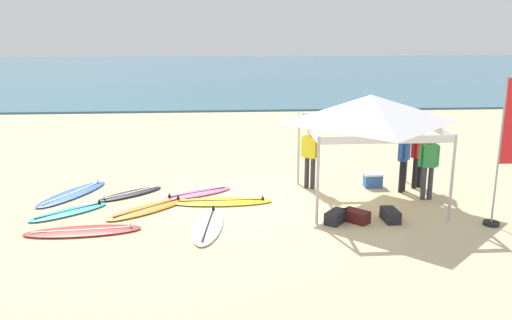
{
  "coord_description": "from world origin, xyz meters",
  "views": [
    {
      "loc": [
        -0.93,
        -13.4,
        4.67
      ],
      "look_at": [
        -0.02,
        0.55,
        1.0
      ],
      "focal_mm": 39.12,
      "sensor_mm": 36.0,
      "label": 1
    }
  ],
  "objects_px": {
    "person_yellow": "(310,154)",
    "gear_bag_on_sand": "(356,216)",
    "surfboard_red": "(83,231)",
    "canopy_tent": "(371,109)",
    "surfboard_cyan": "(69,212)",
    "surfboard_orange": "(148,209)",
    "surfboard_blue": "(72,194)",
    "surfboard_yellow": "(222,202)",
    "surfboard_pink": "(197,193)",
    "gear_bag_by_pole": "(336,217)",
    "person_blue": "(404,156)",
    "person_green": "(429,163)",
    "person_red": "(419,153)",
    "banner_flag": "(504,158)",
    "surfboard_black": "(130,194)",
    "cooler_box": "(373,180)",
    "surfboard_white": "(208,225)",
    "gear_bag_near_tent": "(390,215)"
  },
  "relations": [
    {
      "from": "person_green",
      "to": "banner_flag",
      "type": "distance_m",
      "value": 2.19
    },
    {
      "from": "surfboard_cyan",
      "to": "surfboard_orange",
      "type": "relative_size",
      "value": 0.88
    },
    {
      "from": "surfboard_yellow",
      "to": "person_green",
      "type": "height_order",
      "value": "person_green"
    },
    {
      "from": "surfboard_blue",
      "to": "person_green",
      "type": "height_order",
      "value": "person_green"
    },
    {
      "from": "banner_flag",
      "to": "gear_bag_on_sand",
      "type": "relative_size",
      "value": 5.67
    },
    {
      "from": "surfboard_blue",
      "to": "person_blue",
      "type": "distance_m",
      "value": 8.91
    },
    {
      "from": "surfboard_black",
      "to": "cooler_box",
      "type": "height_order",
      "value": "cooler_box"
    },
    {
      "from": "surfboard_black",
      "to": "person_blue",
      "type": "xyz_separation_m",
      "value": [
        7.31,
        -0.16,
        0.95
      ]
    },
    {
      "from": "surfboard_cyan",
      "to": "surfboard_white",
      "type": "bearing_deg",
      "value": -18.15
    },
    {
      "from": "surfboard_black",
      "to": "surfboard_orange",
      "type": "xyz_separation_m",
      "value": [
        0.61,
        -1.22,
        -0.0
      ]
    },
    {
      "from": "surfboard_yellow",
      "to": "cooler_box",
      "type": "distance_m",
      "value": 4.35
    },
    {
      "from": "surfboard_cyan",
      "to": "person_blue",
      "type": "xyz_separation_m",
      "value": [
        8.58,
        1.17,
        0.95
      ]
    },
    {
      "from": "surfboard_black",
      "to": "person_red",
      "type": "xyz_separation_m",
      "value": [
        7.82,
        0.15,
        0.95
      ]
    },
    {
      "from": "surfboard_black",
      "to": "person_blue",
      "type": "relative_size",
      "value": 1.03
    },
    {
      "from": "surfboard_red",
      "to": "gear_bag_near_tent",
      "type": "relative_size",
      "value": 4.31
    },
    {
      "from": "canopy_tent",
      "to": "surfboard_yellow",
      "type": "relative_size",
      "value": 1.25
    },
    {
      "from": "banner_flag",
      "to": "gear_bag_on_sand",
      "type": "bearing_deg",
      "value": 172.8
    },
    {
      "from": "canopy_tent",
      "to": "surfboard_white",
      "type": "height_order",
      "value": "canopy_tent"
    },
    {
      "from": "gear_bag_by_pole",
      "to": "gear_bag_near_tent",
      "type": "bearing_deg",
      "value": 1.23
    },
    {
      "from": "person_red",
      "to": "person_green",
      "type": "xyz_separation_m",
      "value": [
        -0.09,
        -1.0,
        0.0
      ]
    },
    {
      "from": "surfboard_pink",
      "to": "person_green",
      "type": "xyz_separation_m",
      "value": [
        5.95,
        -0.78,
        0.95
      ]
    },
    {
      "from": "surfboard_orange",
      "to": "cooler_box",
      "type": "height_order",
      "value": "cooler_box"
    },
    {
      "from": "cooler_box",
      "to": "gear_bag_near_tent",
      "type": "bearing_deg",
      "value": -96.48
    },
    {
      "from": "gear_bag_on_sand",
      "to": "surfboard_red",
      "type": "bearing_deg",
      "value": -177.65
    },
    {
      "from": "surfboard_cyan",
      "to": "person_green",
      "type": "distance_m",
      "value": 9.06
    },
    {
      "from": "surfboard_pink",
      "to": "surfboard_white",
      "type": "xyz_separation_m",
      "value": [
        0.34,
        -2.36,
        -0.0
      ]
    },
    {
      "from": "canopy_tent",
      "to": "surfboard_red",
      "type": "xyz_separation_m",
      "value": [
        -6.78,
        -1.74,
        -2.35
      ]
    },
    {
      "from": "surfboard_orange",
      "to": "banner_flag",
      "type": "height_order",
      "value": "banner_flag"
    },
    {
      "from": "surfboard_pink",
      "to": "surfboard_white",
      "type": "bearing_deg",
      "value": -81.84
    },
    {
      "from": "person_red",
      "to": "surfboard_pink",
      "type": "bearing_deg",
      "value": -177.88
    },
    {
      "from": "person_green",
      "to": "surfboard_orange",
      "type": "bearing_deg",
      "value": -177.01
    },
    {
      "from": "canopy_tent",
      "to": "person_blue",
      "type": "height_order",
      "value": "canopy_tent"
    },
    {
      "from": "surfboard_yellow",
      "to": "surfboard_blue",
      "type": "bearing_deg",
      "value": 167.33
    },
    {
      "from": "person_red",
      "to": "cooler_box",
      "type": "relative_size",
      "value": 3.42
    },
    {
      "from": "surfboard_blue",
      "to": "person_green",
      "type": "bearing_deg",
      "value": -5.86
    },
    {
      "from": "canopy_tent",
      "to": "surfboard_orange",
      "type": "xyz_separation_m",
      "value": [
        -5.53,
        -0.37,
        -2.35
      ]
    },
    {
      "from": "surfboard_blue",
      "to": "cooler_box",
      "type": "xyz_separation_m",
      "value": [
        8.18,
        0.21,
        0.16
      ]
    },
    {
      "from": "surfboard_black",
      "to": "surfboard_pink",
      "type": "relative_size",
      "value": 0.89
    },
    {
      "from": "surfboard_blue",
      "to": "surfboard_yellow",
      "type": "bearing_deg",
      "value": -12.67
    },
    {
      "from": "surfboard_red",
      "to": "canopy_tent",
      "type": "bearing_deg",
      "value": 14.4
    },
    {
      "from": "surfboard_black",
      "to": "cooler_box",
      "type": "bearing_deg",
      "value": 2.63
    },
    {
      "from": "canopy_tent",
      "to": "surfboard_black",
      "type": "height_order",
      "value": "canopy_tent"
    },
    {
      "from": "surfboard_pink",
      "to": "gear_bag_by_pole",
      "type": "distance_m",
      "value": 3.99
    },
    {
      "from": "surfboard_cyan",
      "to": "person_blue",
      "type": "bearing_deg",
      "value": 7.77
    },
    {
      "from": "person_yellow",
      "to": "gear_bag_near_tent",
      "type": "bearing_deg",
      "value": -60.63
    },
    {
      "from": "person_blue",
      "to": "gear_bag_near_tent",
      "type": "relative_size",
      "value": 2.85
    },
    {
      "from": "gear_bag_on_sand",
      "to": "cooler_box",
      "type": "distance_m",
      "value": 2.87
    },
    {
      "from": "person_yellow",
      "to": "gear_bag_on_sand",
      "type": "relative_size",
      "value": 2.85
    },
    {
      "from": "canopy_tent",
      "to": "surfboard_yellow",
      "type": "bearing_deg",
      "value": 179.11
    },
    {
      "from": "surfboard_cyan",
      "to": "surfboard_blue",
      "type": "bearing_deg",
      "value": 100.83
    }
  ]
}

